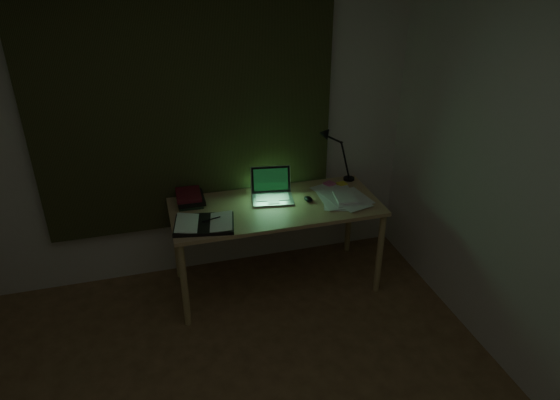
# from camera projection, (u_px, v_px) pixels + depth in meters

# --- Properties ---
(wall_back) EXTENTS (3.50, 0.00, 2.50)m
(wall_back) POSITION_uv_depth(u_px,v_px,m) (187.00, 126.00, 3.73)
(wall_back) COLOR silver
(wall_back) RESTS_ON ground
(curtain) EXTENTS (2.20, 0.06, 2.00)m
(curtain) POSITION_uv_depth(u_px,v_px,m) (186.00, 102.00, 3.60)
(curtain) COLOR #2F3219
(curtain) RESTS_ON wall_back
(desk) EXTENTS (1.57, 0.69, 0.72)m
(desk) POSITION_uv_depth(u_px,v_px,m) (276.00, 245.00, 3.91)
(desk) COLOR tan
(desk) RESTS_ON floor
(laptop) EXTENTS (0.36, 0.39, 0.22)m
(laptop) POSITION_uv_depth(u_px,v_px,m) (273.00, 187.00, 3.77)
(laptop) COLOR #B1B1B6
(laptop) RESTS_ON desk
(open_textbook) EXTENTS (0.46, 0.36, 0.04)m
(open_textbook) POSITION_uv_depth(u_px,v_px,m) (204.00, 224.00, 3.47)
(open_textbook) COLOR white
(open_textbook) RESTS_ON desk
(book_stack) EXTENTS (0.21, 0.25, 0.10)m
(book_stack) POSITION_uv_depth(u_px,v_px,m) (189.00, 198.00, 3.75)
(book_stack) COLOR white
(book_stack) RESTS_ON desk
(loose_papers) EXTENTS (0.45, 0.46, 0.02)m
(loose_papers) POSITION_uv_depth(u_px,v_px,m) (338.00, 197.00, 3.84)
(loose_papers) COLOR white
(loose_papers) RESTS_ON desk
(mouse) EXTENTS (0.07, 0.10, 0.03)m
(mouse) POSITION_uv_depth(u_px,v_px,m) (308.00, 199.00, 3.80)
(mouse) COLOR black
(mouse) RESTS_ON desk
(sticky_yellow) EXTENTS (0.08, 0.08, 0.02)m
(sticky_yellow) POSITION_uv_depth(u_px,v_px,m) (342.00, 184.00, 4.06)
(sticky_yellow) COLOR yellow
(sticky_yellow) RESTS_ON desk
(sticky_pink) EXTENTS (0.10, 0.10, 0.02)m
(sticky_pink) POSITION_uv_depth(u_px,v_px,m) (329.00, 184.00, 4.06)
(sticky_pink) COLOR #D9548B
(sticky_pink) RESTS_ON desk
(desk_lamp) EXTENTS (0.34, 0.28, 0.49)m
(desk_lamp) POSITION_uv_depth(u_px,v_px,m) (351.00, 152.00, 4.04)
(desk_lamp) COLOR black
(desk_lamp) RESTS_ON desk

